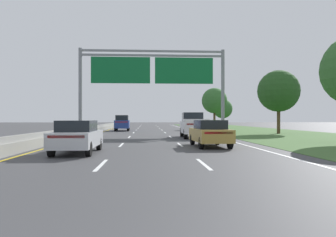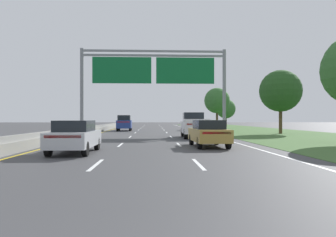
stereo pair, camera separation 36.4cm
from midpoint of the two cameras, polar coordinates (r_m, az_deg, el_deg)
ground_plane at (r=36.45m, az=-3.51°, el=-2.63°), size 220.00×220.00×0.00m
lane_striping at (r=35.99m, az=-3.51°, el=-2.65°), size 11.96×106.00×0.01m
grass_verge_right at (r=39.03m, az=17.45°, el=-2.44°), size 14.00×110.00×0.02m
median_barrier_concrete at (r=37.03m, az=-13.78°, el=-2.04°), size 0.60×110.00×0.85m
overhead_sign_gantry at (r=34.20m, az=-3.00°, el=7.75°), size 15.06×0.42×8.86m
pickup_truck_white at (r=28.68m, az=4.04°, el=-1.19°), size 2.14×5.45×2.20m
car_gold_right_lane_sedan at (r=19.60m, az=6.73°, el=-2.48°), size 1.94×4.45×1.57m
car_blue_left_lane_suv at (r=45.12m, az=-8.16°, el=-0.73°), size 2.03×4.75×2.11m
car_silver_left_lane_sedan at (r=16.45m, az=-16.03°, el=-2.95°), size 1.83×4.40×1.57m
roadside_tree_mid at (r=38.11m, az=18.33°, el=4.52°), size 4.56×4.56×6.96m
roadside_tree_far at (r=53.32m, az=7.84°, el=3.06°), size 4.08×4.08×6.58m
roadside_tree_distant at (r=68.06m, az=9.31°, el=1.66°), size 3.93×3.93×5.63m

